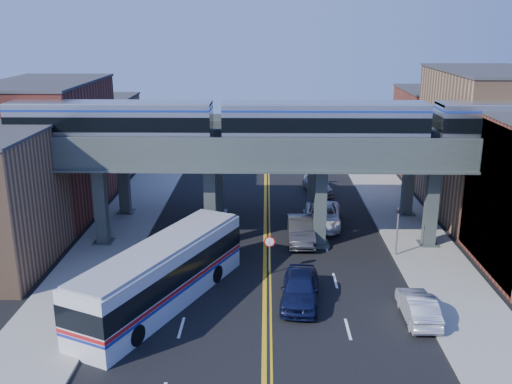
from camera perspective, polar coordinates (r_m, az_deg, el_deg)
ground at (r=35.12m, az=0.87°, el=-10.21°), size 120.00×120.00×0.00m
sidewalk_west at (r=45.72m, az=-13.69°, el=-4.05°), size 5.00×70.00×0.16m
sidewalk_east at (r=45.71m, az=15.53°, el=-4.20°), size 5.00×70.00×0.16m
building_west_b at (r=51.88m, az=-19.99°, el=4.11°), size 8.00×14.00×11.00m
building_west_c at (r=64.22m, az=-15.84°, el=5.36°), size 8.00×10.00×8.00m
building_east_b at (r=51.76m, az=21.97°, el=4.44°), size 8.00×14.00×12.00m
building_east_c at (r=64.11m, az=17.83°, el=5.63°), size 8.00×10.00×9.00m
mural_panel at (r=39.78m, az=22.38°, el=-0.87°), size 0.10×9.50×9.50m
elevated_viaduct_near at (r=40.44m, az=0.95°, el=3.21°), size 52.00×3.60×7.40m
elevated_viaduct_far at (r=47.28m, az=0.97°, el=5.18°), size 52.00×3.60×7.40m
transit_train at (r=40.11m, az=6.84°, el=6.87°), size 43.93×2.75×3.20m
stop_sign at (r=37.12m, az=1.36°, el=-5.69°), size 0.76×0.09×2.63m
traffic_signal at (r=40.76m, az=13.98°, el=-3.31°), size 0.15×0.18×4.10m
transit_bus at (r=33.76m, az=-9.37°, el=-8.19°), size 8.49×13.68×3.52m
car_lane_a at (r=33.89m, az=4.42°, el=-9.58°), size 2.68×5.56×1.83m
car_lane_b at (r=42.93m, az=4.51°, el=-3.81°), size 1.92×5.47×1.80m
car_lane_c at (r=46.44m, az=6.66°, el=-2.33°), size 3.43×6.41×1.71m
car_lane_d at (r=55.43m, az=6.12°, el=0.76°), size 2.79×5.64×1.58m
car_parked_curb at (r=33.35m, az=15.91°, el=-10.98°), size 1.61×4.59×1.51m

